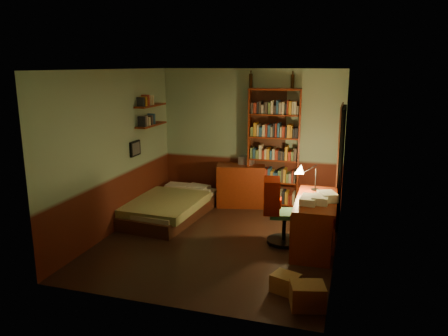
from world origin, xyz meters
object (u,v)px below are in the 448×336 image
(bed, at_px, (170,200))
(cardboard_box_a, at_px, (308,296))
(bookshelf, at_px, (274,150))
(mini_stereo, at_px, (247,160))
(dresser, at_px, (241,185))
(office_chair, at_px, (285,210))
(desk, at_px, (315,223))
(cardboard_box_b, at_px, (286,283))
(desk_lamp, at_px, (316,172))

(bed, xyz_separation_m, cardboard_box_a, (2.72, -2.38, -0.16))
(cardboard_box_a, bearing_deg, bookshelf, 107.11)
(mini_stereo, bearing_deg, bookshelf, -0.79)
(dresser, bearing_deg, office_chair, -68.41)
(office_chair, height_order, cardboard_box_a, office_chair)
(desk, relative_size, cardboard_box_a, 3.75)
(dresser, bearing_deg, cardboard_box_a, -76.84)
(bed, xyz_separation_m, mini_stereo, (1.15, 1.07, 0.58))
(dresser, relative_size, cardboard_box_b, 2.92)
(mini_stereo, relative_size, bookshelf, 0.12)
(dresser, bearing_deg, mini_stereo, 45.10)
(cardboard_box_b, bearing_deg, cardboard_box_a, -44.04)
(mini_stereo, xyz_separation_m, bookshelf, (0.53, -0.04, 0.24))
(bookshelf, relative_size, desk_lamp, 3.84)
(mini_stereo, relative_size, office_chair, 0.26)
(mini_stereo, height_order, desk, mini_stereo)
(desk_lamp, distance_m, office_chair, 0.79)
(desk_lamp, bearing_deg, bookshelf, 115.37)
(desk, xyz_separation_m, cardboard_box_b, (-0.20, -1.45, -0.27))
(cardboard_box_a, bearing_deg, mini_stereo, 114.54)
(desk, xyz_separation_m, office_chair, (-0.46, 0.01, 0.16))
(bed, distance_m, bookshelf, 2.13)
(office_chair, bearing_deg, bed, 152.46)
(desk, relative_size, desk_lamp, 2.40)
(dresser, distance_m, cardboard_box_b, 3.34)
(bookshelf, bearing_deg, desk_lamp, -59.60)
(dresser, height_order, cardboard_box_a, dresser)
(cardboard_box_b, bearing_deg, office_chair, 100.14)
(bookshelf, distance_m, cardboard_box_a, 3.70)
(desk, height_order, desk_lamp, desk_lamp)
(mini_stereo, bearing_deg, office_chair, -55.47)
(bookshelf, bearing_deg, dresser, -177.87)
(mini_stereo, distance_m, cardboard_box_a, 3.86)
(bed, bearing_deg, bookshelf, 37.10)
(cardboard_box_a, bearing_deg, office_chair, 107.57)
(dresser, distance_m, desk, 2.23)
(bed, relative_size, office_chair, 1.91)
(mini_stereo, height_order, cardboard_box_a, mini_stereo)
(mini_stereo, distance_m, office_chair, 2.01)
(bed, relative_size, desk_lamp, 3.49)
(dresser, xyz_separation_m, office_chair, (1.10, -1.58, 0.13))
(bookshelf, xyz_separation_m, office_chair, (0.50, -1.66, -0.59))
(bed, xyz_separation_m, bookshelf, (1.67, 1.03, 0.82))
(desk, distance_m, office_chair, 0.49)
(cardboard_box_a, height_order, cardboard_box_b, cardboard_box_a)
(bookshelf, xyz_separation_m, cardboard_box_b, (0.76, -3.13, -1.01))
(mini_stereo, bearing_deg, bed, -133.46)
(dresser, bearing_deg, bed, -151.86)
(bookshelf, relative_size, cardboard_box_b, 7.23)
(bookshelf, height_order, cardboard_box_a, bookshelf)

